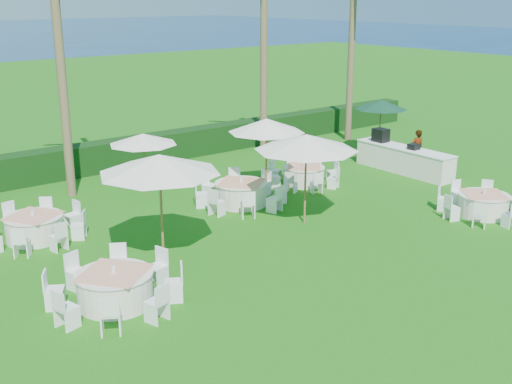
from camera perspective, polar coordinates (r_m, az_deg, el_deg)
ground at (r=18.30m, az=5.96°, el=-5.36°), size 120.00×120.00×0.00m
hedge at (r=27.56m, az=-11.61°, el=3.43°), size 34.00×1.00×1.20m
banquet_table_a at (r=15.51m, az=-12.44°, el=-8.29°), size 3.17×3.17×0.96m
banquet_table_c at (r=22.36m, az=19.54°, el=-1.02°), size 2.88×2.88×0.89m
banquet_table_d at (r=20.09m, az=-19.11°, el=-2.95°), size 3.01×3.01×0.91m
banquet_table_e at (r=22.14m, az=-1.33°, el=-0.07°), size 3.17×3.17×0.97m
banquet_table_f at (r=24.61m, az=4.28°, el=1.53°), size 2.72×2.72×0.85m
umbrella_a at (r=17.13m, az=-8.59°, el=2.48°), size 3.29×3.29×2.96m
umbrella_b at (r=19.81m, az=4.49°, el=4.43°), size 3.24×3.24×2.88m
umbrella_c at (r=23.29m, az=-10.02°, el=4.66°), size 2.46×2.46×2.24m
umbrella_d at (r=22.66m, az=0.94°, el=5.93°), size 2.73×2.73×2.81m
umbrella_green at (r=29.57m, az=11.06°, el=7.64°), size 2.37×2.37×2.47m
buffet_table at (r=26.90m, az=12.95°, el=2.91°), size 1.02×4.50×1.59m
staff_person at (r=27.58m, az=14.10°, el=3.72°), size 0.67×0.52×1.63m
palm_b at (r=23.23m, az=-17.10°, el=12.20°), size 4.38×4.24×9.61m
palm_d at (r=28.86m, az=0.70°, el=12.41°), size 4.37×4.26×8.28m
palm_e at (r=31.96m, az=8.49°, el=12.56°), size 4.40×4.17×8.14m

